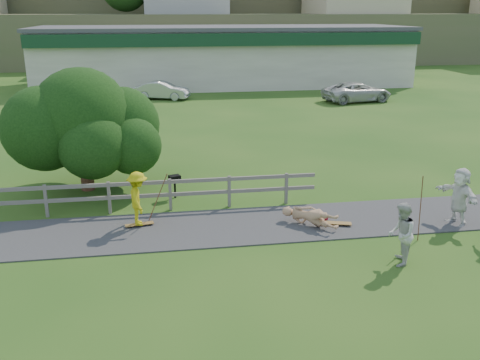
{
  "coord_description": "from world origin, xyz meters",
  "views": [
    {
      "loc": [
        -2.39,
        -13.77,
        6.45
      ],
      "look_at": [
        0.16,
        2.0,
        1.36
      ],
      "focal_mm": 40.0,
      "sensor_mm": 36.0,
      "label": 1
    }
  ],
  "objects_px": {
    "skater_rider": "(138,202)",
    "car_silver": "(162,91)",
    "spectator_a": "(401,234)",
    "tree": "(84,141)",
    "bbq": "(175,187)",
    "spectator_d": "(459,197)",
    "skater_fallen": "(310,216)",
    "car_white": "(357,92)"
  },
  "relations": [
    {
      "from": "car_silver",
      "to": "skater_rider",
      "type": "bearing_deg",
      "value": -164.04
    },
    {
      "from": "spectator_a",
      "to": "bbq",
      "type": "distance_m",
      "value": 8.42
    },
    {
      "from": "skater_fallen",
      "to": "skater_rider",
      "type": "bearing_deg",
      "value": 125.21
    },
    {
      "from": "car_white",
      "to": "car_silver",
      "type": "bearing_deg",
      "value": 65.31
    },
    {
      "from": "tree",
      "to": "spectator_a",
      "type": "bearing_deg",
      "value": -41.08
    },
    {
      "from": "skater_fallen",
      "to": "spectator_d",
      "type": "bearing_deg",
      "value": -53.02
    },
    {
      "from": "tree",
      "to": "skater_fallen",
      "type": "bearing_deg",
      "value": -33.78
    },
    {
      "from": "skater_rider",
      "to": "bbq",
      "type": "xyz_separation_m",
      "value": [
        1.22,
        2.57,
        -0.42
      ]
    },
    {
      "from": "spectator_a",
      "to": "car_white",
      "type": "bearing_deg",
      "value": -174.14
    },
    {
      "from": "car_white",
      "to": "tree",
      "type": "distance_m",
      "value": 24.89
    },
    {
      "from": "tree",
      "to": "skater_rider",
      "type": "bearing_deg",
      "value": -63.88
    },
    {
      "from": "car_silver",
      "to": "bbq",
      "type": "bearing_deg",
      "value": -161.27
    },
    {
      "from": "skater_rider",
      "to": "skater_fallen",
      "type": "distance_m",
      "value": 5.33
    },
    {
      "from": "spectator_d",
      "to": "skater_fallen",
      "type": "bearing_deg",
      "value": -108.7
    },
    {
      "from": "skater_rider",
      "to": "spectator_a",
      "type": "relative_size",
      "value": 0.99
    },
    {
      "from": "car_white",
      "to": "tree",
      "type": "bearing_deg",
      "value": 124.28
    },
    {
      "from": "skater_rider",
      "to": "tree",
      "type": "xyz_separation_m",
      "value": [
        -1.98,
        4.03,
        1.04
      ]
    },
    {
      "from": "skater_fallen",
      "to": "spectator_a",
      "type": "relative_size",
      "value": 1.08
    },
    {
      "from": "spectator_d",
      "to": "car_white",
      "type": "relative_size",
      "value": 0.36
    },
    {
      "from": "skater_rider",
      "to": "skater_fallen",
      "type": "relative_size",
      "value": 0.92
    },
    {
      "from": "skater_rider",
      "to": "car_silver",
      "type": "distance_m",
      "value": 25.18
    },
    {
      "from": "spectator_a",
      "to": "spectator_d",
      "type": "relative_size",
      "value": 0.92
    },
    {
      "from": "skater_rider",
      "to": "bbq",
      "type": "distance_m",
      "value": 2.88
    },
    {
      "from": "car_silver",
      "to": "spectator_d",
      "type": "bearing_deg",
      "value": -143.17
    },
    {
      "from": "spectator_d",
      "to": "car_white",
      "type": "xyz_separation_m",
      "value": [
        5.57,
        23.14,
        -0.21
      ]
    },
    {
      "from": "spectator_a",
      "to": "bbq",
      "type": "xyz_separation_m",
      "value": [
        -5.64,
        6.25,
        -0.43
      ]
    },
    {
      "from": "car_silver",
      "to": "car_white",
      "type": "xyz_separation_m",
      "value": [
        14.14,
        -3.37,
        0.05
      ]
    },
    {
      "from": "car_silver",
      "to": "car_white",
      "type": "relative_size",
      "value": 0.78
    },
    {
      "from": "skater_rider",
      "to": "tree",
      "type": "height_order",
      "value": "tree"
    },
    {
      "from": "car_silver",
      "to": "spectator_a",
      "type": "bearing_deg",
      "value": -150.16
    },
    {
      "from": "car_silver",
      "to": "bbq",
      "type": "height_order",
      "value": "car_silver"
    },
    {
      "from": "skater_rider",
      "to": "car_white",
      "type": "relative_size",
      "value": 0.33
    },
    {
      "from": "spectator_a",
      "to": "car_white",
      "type": "relative_size",
      "value": 0.33
    },
    {
      "from": "skater_fallen",
      "to": "tree",
      "type": "relative_size",
      "value": 0.32
    },
    {
      "from": "spectator_d",
      "to": "car_silver",
      "type": "bearing_deg",
      "value": -173.88
    },
    {
      "from": "skater_rider",
      "to": "tree",
      "type": "bearing_deg",
      "value": 20.03
    },
    {
      "from": "spectator_d",
      "to": "bbq",
      "type": "xyz_separation_m",
      "value": [
        -8.64,
        3.93,
        -0.5
      ]
    },
    {
      "from": "spectator_a",
      "to": "tree",
      "type": "bearing_deg",
      "value": -106.6
    },
    {
      "from": "car_white",
      "to": "skater_rider",
      "type": "bearing_deg",
      "value": 133.4
    },
    {
      "from": "spectator_a",
      "to": "tree",
      "type": "distance_m",
      "value": 11.77
    },
    {
      "from": "spectator_a",
      "to": "tree",
      "type": "xyz_separation_m",
      "value": [
        -8.83,
        7.7,
        1.04
      ]
    },
    {
      "from": "car_white",
      "to": "spectator_a",
      "type": "bearing_deg",
      "value": 150.11
    }
  ]
}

